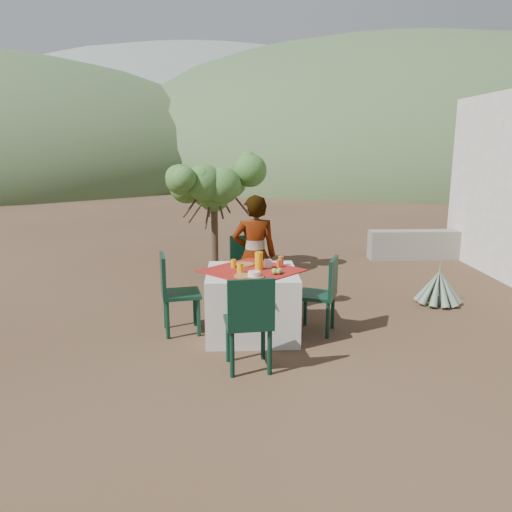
% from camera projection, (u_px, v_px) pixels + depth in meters
% --- Properties ---
extents(ground, '(160.00, 160.00, 0.00)m').
position_uv_depth(ground, '(257.00, 321.00, 6.22)').
color(ground, '#382519').
rests_on(ground, ground).
extents(table, '(1.30, 1.30, 0.76)m').
position_uv_depth(table, '(252.00, 302.00, 5.74)').
color(table, silver).
rests_on(table, ground).
extents(chair_far, '(0.54, 0.54, 0.97)m').
position_uv_depth(chair_far, '(248.00, 268.00, 6.68)').
color(chair_far, black).
rests_on(chair_far, ground).
extents(chair_near, '(0.49, 0.49, 0.96)m').
position_uv_depth(chair_near, '(249.00, 319.00, 4.73)').
color(chair_near, black).
rests_on(chair_near, ground).
extents(chair_left, '(0.51, 0.51, 0.94)m').
position_uv_depth(chair_left, '(174.00, 290.00, 5.74)').
color(chair_left, black).
rests_on(chair_left, ground).
extents(chair_right, '(0.53, 0.53, 0.90)m').
position_uv_depth(chair_right, '(323.00, 291.00, 5.76)').
color(chair_right, black).
rests_on(chair_right, ground).
extents(person, '(0.58, 0.40, 1.55)m').
position_uv_depth(person, '(255.00, 255.00, 6.36)').
color(person, '#8C6651').
rests_on(person, ground).
extents(shrub_tree, '(1.51, 1.48, 1.78)m').
position_uv_depth(shrub_tree, '(217.00, 191.00, 8.32)').
color(shrub_tree, '#493424').
rests_on(shrub_tree, ground).
extents(agave, '(0.62, 0.64, 0.67)m').
position_uv_depth(agave, '(439.00, 288.00, 6.87)').
color(agave, slate).
rests_on(agave, ground).
extents(stone_wall, '(2.60, 0.35, 0.55)m').
position_uv_depth(stone_wall, '(436.00, 245.00, 9.61)').
color(stone_wall, gray).
rests_on(stone_wall, ground).
extents(hill_near_right, '(48.00, 48.00, 20.00)m').
position_uv_depth(hill_near_right, '(383.00, 171.00, 41.78)').
color(hill_near_right, '#395932').
rests_on(hill_near_right, ground).
extents(hill_far_center, '(60.00, 60.00, 24.00)m').
position_uv_depth(hill_far_center, '(204.00, 165.00, 56.79)').
color(hill_far_center, slate).
rests_on(hill_far_center, ground).
extents(hill_far_right, '(36.00, 36.00, 14.00)m').
position_uv_depth(hill_far_right, '(507.00, 166.00, 52.12)').
color(hill_far_right, slate).
rests_on(hill_far_right, ground).
extents(plate_far, '(0.25, 0.25, 0.01)m').
position_uv_depth(plate_far, '(244.00, 264.00, 5.90)').
color(plate_far, brown).
rests_on(plate_far, table).
extents(plate_near, '(0.23, 0.23, 0.01)m').
position_uv_depth(plate_near, '(245.00, 276.00, 5.38)').
color(plate_near, brown).
rests_on(plate_near, table).
extents(glass_far, '(0.06, 0.06, 0.10)m').
position_uv_depth(glass_far, '(234.00, 264.00, 5.76)').
color(glass_far, '#EDA70E').
rests_on(glass_far, table).
extents(glass_near, '(0.07, 0.07, 0.11)m').
position_uv_depth(glass_near, '(240.00, 268.00, 5.50)').
color(glass_near, '#EDA70E').
rests_on(glass_near, table).
extents(juice_pitcher, '(0.09, 0.09, 0.20)m').
position_uv_depth(juice_pitcher, '(259.00, 261.00, 5.67)').
color(juice_pitcher, '#EDA70E').
rests_on(juice_pitcher, table).
extents(bowl_plate, '(0.22, 0.22, 0.01)m').
position_uv_depth(bowl_plate, '(254.00, 276.00, 5.36)').
color(bowl_plate, brown).
rests_on(bowl_plate, table).
extents(white_bowl, '(0.13, 0.13, 0.05)m').
position_uv_depth(white_bowl, '(254.00, 274.00, 5.35)').
color(white_bowl, white).
rests_on(white_bowl, bowl_plate).
extents(jar_left, '(0.05, 0.05, 0.09)m').
position_uv_depth(jar_left, '(278.00, 264.00, 5.78)').
color(jar_left, '#C45D22').
rests_on(jar_left, table).
extents(jar_right, '(0.06, 0.06, 0.10)m').
position_uv_depth(jar_right, '(281.00, 260.00, 5.91)').
color(jar_right, '#C45D22').
rests_on(jar_right, table).
extents(napkin_holder, '(0.08, 0.06, 0.10)m').
position_uv_depth(napkin_holder, '(268.00, 264.00, 5.76)').
color(napkin_holder, white).
rests_on(napkin_holder, table).
extents(fruit_cluster, '(0.12, 0.11, 0.06)m').
position_uv_depth(fruit_cluster, '(277.00, 271.00, 5.48)').
color(fruit_cluster, olive).
rests_on(fruit_cluster, table).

